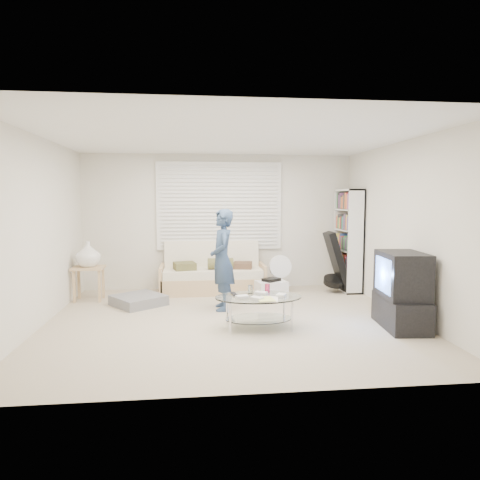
{
  "coord_description": "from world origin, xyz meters",
  "views": [
    {
      "loc": [
        -0.5,
        -5.76,
        1.68
      ],
      "look_at": [
        0.17,
        0.3,
        1.09
      ],
      "focal_mm": 32.0,
      "sensor_mm": 36.0,
      "label": 1
    }
  ],
  "objects": [
    {
      "name": "futon_sofa",
      "position": [
        -0.15,
        1.87,
        0.3
      ],
      "size": [
        1.86,
        0.75,
        0.91
      ],
      "color": "tan",
      "rests_on": "ground"
    },
    {
      "name": "storage_bin",
      "position": [
        0.81,
        1.25,
        0.16
      ],
      "size": [
        0.56,
        0.44,
        0.35
      ],
      "color": "white",
      "rests_on": "ground"
    },
    {
      "name": "window_blinds",
      "position": [
        0.0,
        2.2,
        1.55
      ],
      "size": [
        2.32,
        0.08,
        1.62
      ],
      "color": "silver",
      "rests_on": "ground"
    },
    {
      "name": "tv_unit",
      "position": [
        2.2,
        -0.55,
        0.48
      ],
      "size": [
        0.58,
        0.96,
        0.99
      ],
      "color": "black",
      "rests_on": "ground"
    },
    {
      "name": "guitar_case",
      "position": [
        2.06,
        1.59,
        0.48
      ],
      "size": [
        0.46,
        0.4,
        1.07
      ],
      "color": "black",
      "rests_on": "ground"
    },
    {
      "name": "side_table",
      "position": [
        -2.22,
        1.44,
        0.73
      ],
      "size": [
        0.5,
        0.4,
        0.99
      ],
      "color": "tan",
      "rests_on": "ground"
    },
    {
      "name": "coffee_table",
      "position": [
        0.34,
        -0.37,
        0.34
      ],
      "size": [
        1.14,
        0.73,
        0.54
      ],
      "color": "silver",
      "rests_on": "ground"
    },
    {
      "name": "room_shell",
      "position": [
        0.0,
        0.48,
        1.63
      ],
      "size": [
        5.02,
        4.52,
        2.51
      ],
      "color": "silver",
      "rests_on": "ground"
    },
    {
      "name": "standing_person",
      "position": [
        -0.06,
        0.63,
        0.76
      ],
      "size": [
        0.39,
        0.57,
        1.53
      ],
      "primitive_type": "imported",
      "rotation": [
        0.0,
        0.0,
        -1.53
      ],
      "color": "navy",
      "rests_on": "ground"
    },
    {
      "name": "grey_floor_pillow",
      "position": [
        -1.37,
        1.03,
        0.08
      ],
      "size": [
        0.97,
        0.97,
        0.16
      ],
      "primitive_type": "cube",
      "rotation": [
        0.0,
        0.0,
        0.65
      ],
      "color": "slate",
      "rests_on": "ground"
    },
    {
      "name": "floor_fan",
      "position": [
        1.05,
        1.68,
        0.4
      ],
      "size": [
        0.41,
        0.28,
        0.68
      ],
      "color": "white",
      "rests_on": "ground"
    },
    {
      "name": "bookshelf",
      "position": [
        2.32,
        1.76,
        0.93
      ],
      "size": [
        0.29,
        0.78,
        1.85
      ],
      "color": "white",
      "rests_on": "ground"
    },
    {
      "name": "ground",
      "position": [
        0.0,
        0.0,
        0.0
      ],
      "size": [
        5.0,
        5.0,
        0.0
      ],
      "primitive_type": "plane",
      "color": "tan",
      "rests_on": "ground"
    }
  ]
}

